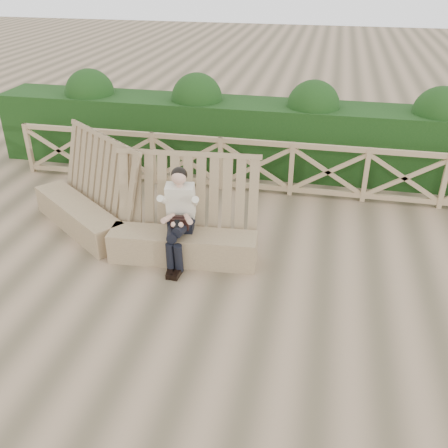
# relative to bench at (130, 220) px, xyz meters

# --- Properties ---
(ground) EXTENTS (60.00, 60.00, 0.00)m
(ground) POSITION_rel_bench_xyz_m (1.73, -1.09, -0.41)
(ground) COLOR brown
(ground) RESTS_ON ground
(bench) EXTENTS (4.33, 2.04, 1.62)m
(bench) POSITION_rel_bench_xyz_m (0.00, 0.00, 0.00)
(bench) COLOR #7D6347
(bench) RESTS_ON ground
(woman) EXTENTS (0.47, 0.95, 1.53)m
(woman) POSITION_rel_bench_xyz_m (0.98, -0.36, 0.41)
(woman) COLOR black
(woman) RESTS_ON ground
(guardrail) EXTENTS (10.10, 0.09, 1.10)m
(guardrail) POSITION_rel_bench_xyz_m (1.73, 2.41, 0.14)
(guardrail) COLOR #927355
(guardrail) RESTS_ON ground
(hedge) EXTENTS (12.00, 1.20, 1.50)m
(hedge) POSITION_rel_bench_xyz_m (1.73, 3.61, 0.34)
(hedge) COLOR black
(hedge) RESTS_ON ground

